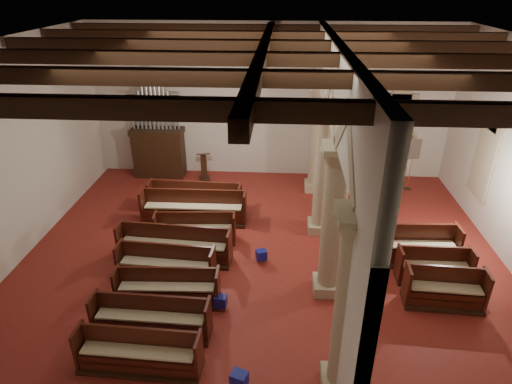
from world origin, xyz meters
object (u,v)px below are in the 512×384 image
(processional_banner, at_px, (410,171))
(aisle_pew_0, at_px, (444,293))
(nave_pew_0, at_px, (140,357))
(lectern, at_px, (204,168))
(pipe_organ, at_px, (158,144))

(processional_banner, height_order, aisle_pew_0, processional_banner)
(nave_pew_0, relative_size, aisle_pew_0, 1.34)
(lectern, bearing_deg, aisle_pew_0, -57.93)
(processional_banner, xyz_separation_m, nave_pew_0, (-7.76, -9.08, -0.45))
(lectern, relative_size, nave_pew_0, 0.48)
(nave_pew_0, distance_m, aisle_pew_0, 7.38)
(lectern, xyz_separation_m, nave_pew_0, (0.28, -9.40, -0.20))
(processional_banner, bearing_deg, nave_pew_0, -139.56)
(pipe_organ, distance_m, lectern, 2.11)
(aisle_pew_0, bearing_deg, lectern, 139.37)
(processional_banner, distance_m, nave_pew_0, 11.96)
(pipe_organ, relative_size, lectern, 3.52)
(pipe_organ, height_order, nave_pew_0, pipe_organ)
(lectern, bearing_deg, nave_pew_0, -102.33)
(nave_pew_0, bearing_deg, aisle_pew_0, 21.34)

